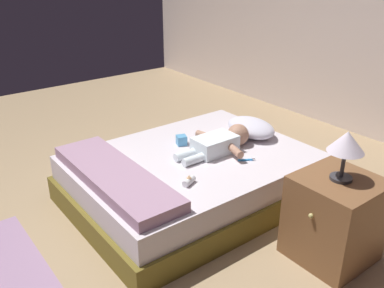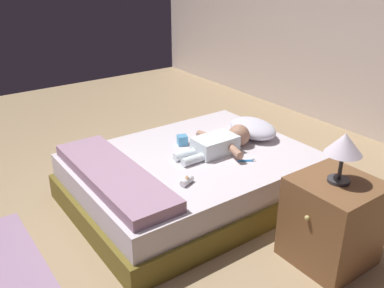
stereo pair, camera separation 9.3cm
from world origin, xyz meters
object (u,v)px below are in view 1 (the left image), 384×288
at_px(pillow, 251,127).
at_px(toothbrush, 247,160).
at_px(toy_block, 182,140).
at_px(baby_bottle, 189,181).
at_px(baby, 221,142).
at_px(lamp, 346,144).
at_px(nightstand, 334,219).
at_px(bed, 192,178).

xyz_separation_m(pillow, toothbrush, (0.33, -0.37, -0.07)).
xyz_separation_m(toy_block, baby_bottle, (0.56, -0.35, -0.01)).
distance_m(baby, baby_bottle, 0.59).
distance_m(toothbrush, lamp, 0.89).
bearing_deg(lamp, toothbrush, -179.84).
bearing_deg(lamp, toy_block, -170.49).
xyz_separation_m(baby, nightstand, (1.05, 0.05, -0.17)).
distance_m(pillow, toothbrush, 0.50).
relative_size(nightstand, lamp, 1.80).
xyz_separation_m(pillow, nightstand, (1.12, -0.36, -0.17)).
xyz_separation_m(bed, toothbrush, (0.32, 0.28, 0.20)).
bearing_deg(pillow, bed, -88.84).
distance_m(bed, toothbrush, 0.47).
relative_size(baby, nightstand, 1.20).
distance_m(baby, lamp, 1.10).
bearing_deg(toy_block, lamp, 9.51).
bearing_deg(lamp, nightstand, -90.00).
relative_size(bed, toothbrush, 15.66).
relative_size(toy_block, baby_bottle, 0.84).
bearing_deg(bed, baby_bottle, -40.07).
height_order(pillow, baby, baby).
distance_m(pillow, baby_bottle, 1.00).
xyz_separation_m(toothbrush, baby_bottle, (0.02, -0.57, 0.02)).
bearing_deg(pillow, nightstand, -18.00).
relative_size(pillow, baby, 0.68).
distance_m(lamp, baby_bottle, 1.03).
height_order(pillow, toy_block, pillow).
xyz_separation_m(bed, nightstand, (1.11, 0.28, 0.10)).
bearing_deg(baby_bottle, lamp, 36.52).
distance_m(bed, toy_block, 0.33).
relative_size(lamp, baby_bottle, 2.64).
xyz_separation_m(bed, lamp, (1.11, 0.28, 0.61)).
height_order(pillow, lamp, lamp).
xyz_separation_m(toothbrush, lamp, (0.79, 0.00, 0.41)).
bearing_deg(toy_block, nightstand, 9.51).
relative_size(toothbrush, baby_bottle, 0.99).
distance_m(baby, nightstand, 1.06).
height_order(baby, toy_block, baby).
relative_size(bed, baby_bottle, 15.49).
height_order(lamp, baby_bottle, lamp).
bearing_deg(lamp, baby_bottle, -143.48).
bearing_deg(bed, baby, 75.42).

